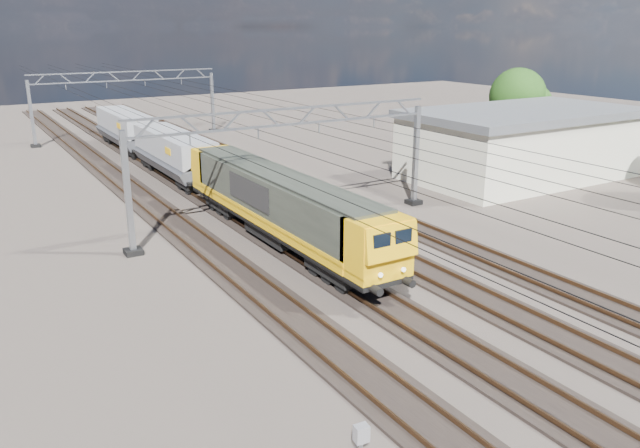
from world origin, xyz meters
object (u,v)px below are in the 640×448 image
hopper_wagon_mid (126,127)px  industrial_shed (522,143)px  catenary_gantry_mid (290,163)px  trackside_cabinet (361,435)px  tree_far (521,98)px  catenary_gantry_far (128,102)px  hopper_wagon_lead (174,152)px  locomotive (279,203)px

hopper_wagon_mid → industrial_shed: bearing=-48.9°
catenary_gantry_mid → trackside_cabinet: bearing=-113.4°
industrial_shed → tree_far: tree_far is taller
catenary_gantry_mid → catenary_gantry_far: size_ratio=1.00×
catenary_gantry_far → trackside_cabinet: (-8.61, -55.87, -3.01)m
hopper_wagon_lead → catenary_gantry_mid: bearing=-82.6°
trackside_cabinet → industrial_shed: bearing=41.4°
catenary_gantry_mid → hopper_wagon_mid: catenary_gantry_mid is taller
locomotive → hopper_wagon_mid: locomotive is taller
catenary_gantry_far → industrial_shed: size_ratio=1.07×
hopper_wagon_mid → trackside_cabinet: size_ratio=10.99×
locomotive → hopper_wagon_lead: 17.70m
catenary_gantry_far → hopper_wagon_lead: 20.82m
hopper_wagon_lead → hopper_wagon_mid: size_ratio=1.00×
trackside_cabinet → catenary_gantry_mid: bearing=72.4°
catenary_gantry_mid → hopper_wagon_lead: bearing=97.4°
catenary_gantry_mid → industrial_shed: (22.00, 2.00, -1.18)m
catenary_gantry_mid → industrial_shed: size_ratio=1.07×
locomotive → catenary_gantry_far: bearing=87.0°
hopper_wagon_mid → industrial_shed: 36.53m
catenary_gantry_mid → locomotive: 3.47m
locomotive → hopper_wagon_lead: locomotive is taller
hopper_wagon_mid → hopper_wagon_lead: bearing=-90.0°
catenary_gantry_mid → tree_far: tree_far is taller
catenary_gantry_far → industrial_shed: (22.00, -34.00, -1.18)m
locomotive → hopper_wagon_mid: (-0.00, 31.90, -0.09)m
hopper_wagon_lead → tree_far: tree_far is taller
locomotive → trackside_cabinet: locomotive is taller
catenary_gantry_far → trackside_cabinet: bearing=-98.8°
hopper_wagon_lead → catenary_gantry_far: bearing=84.5°
catenary_gantry_mid → trackside_cabinet: size_ratio=16.82×
trackside_cabinet → industrial_shed: 37.67m
catenary_gantry_far → hopper_wagon_lead: (-2.00, -20.66, -1.67)m
hopper_wagon_mid → tree_far: bearing=-31.4°
locomotive → hopper_wagon_mid: 31.90m
trackside_cabinet → industrial_shed: size_ratio=0.06×
catenary_gantry_mid → industrial_shed: bearing=5.2°
catenary_gantry_far → tree_far: tree_far is taller
locomotive → hopper_wagon_lead: bearing=90.0°
hopper_wagon_mid → trackside_cabinet: bearing=-97.6°
locomotive → industrial_shed: industrial_shed is taller
catenary_gantry_far → hopper_wagon_lead: bearing=-95.5°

